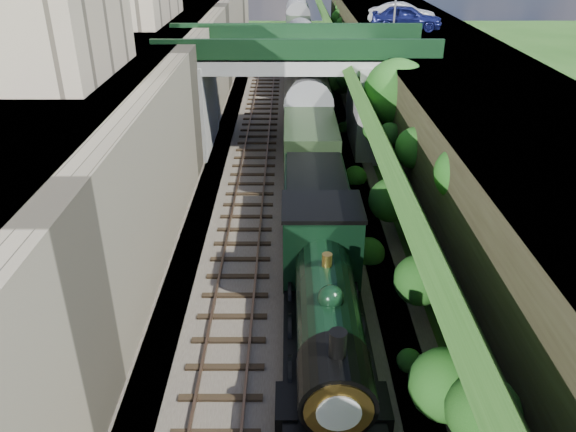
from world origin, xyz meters
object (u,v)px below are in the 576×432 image
object	(u,v)px
road_bridge	(303,84)
tender	(315,210)
car_silver	(402,14)
tree	(398,95)
locomotive	(326,305)
car_blue	(407,17)

from	to	relation	value
road_bridge	tender	xyz separation A→B (m)	(0.26, -12.32, -2.46)
tender	road_bridge	bearing A→B (deg)	91.19
car_silver	tender	size ratio (longest dim) A/B	0.78
tree	locomotive	world-z (taller)	tree
locomotive	tender	world-z (taller)	locomotive
car_blue	tender	distance (m)	21.06
tree	locomotive	size ratio (longest dim) A/B	0.65
tree	car_silver	world-z (taller)	car_silver
tree	car_blue	world-z (taller)	car_blue
car_blue	tender	bearing A→B (deg)	172.55
road_bridge	car_blue	xyz separation A→B (m)	(7.33, 6.75, 3.00)
tree	car_silver	distance (m)	13.83
car_silver	locomotive	bearing A→B (deg)	-174.36
tree	locomotive	bearing A→B (deg)	-107.29
road_bridge	tree	world-z (taller)	road_bridge
locomotive	car_silver	bearing A→B (deg)	75.96
car_silver	tender	world-z (taller)	car_silver
tree	tender	bearing A→B (deg)	-121.20
road_bridge	tree	xyz separation A→B (m)	(4.97, -4.54, 0.57)
car_silver	tender	distance (m)	23.00
car_blue	car_silver	xyz separation A→B (m)	(0.06, 2.12, -0.05)
car_blue	locomotive	bearing A→B (deg)	177.92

